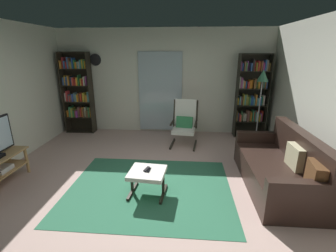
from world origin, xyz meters
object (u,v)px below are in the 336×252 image
Objects in this scene: leather_sofa at (280,169)px; tv_remote at (147,169)px; floor_lamp_by_shelf at (262,82)px; lounge_armchair at (185,122)px; bookshelf_near_sofa at (252,94)px; cell_phone at (148,170)px; bookshelf_near_tv at (78,91)px; wall_clock at (95,60)px; ottoman at (147,175)px.

leather_sofa reaches higher than tv_remote.
floor_lamp_by_shelf is (0.13, 1.82, 1.11)m from leather_sofa.
lounge_armchair is 7.10× the size of tv_remote.
floor_lamp_by_shelf is at bearing -84.99° from bookshelf_near_sofa.
cell_phone is at bearing -170.31° from leather_sofa.
bookshelf_near_tv reaches higher than lounge_armchair.
bookshelf_near_tv is 3.59m from cell_phone.
wall_clock reaches higher than floor_lamp_by_shelf.
leather_sofa is (4.26, -2.38, -0.76)m from bookshelf_near_tv.
wall_clock is at bearing 159.63° from lounge_armchair.
lounge_armchair is 3.53× the size of wall_clock.
leather_sofa is 4.80m from wall_clock.
floor_lamp_by_shelf is 4.00m from wall_clock.
bookshelf_near_tv is at bearing 135.10° from cell_phone.
bookshelf_near_tv is at bearing -162.28° from wall_clock.
floor_lamp_by_shelf is (2.17, 2.18, 1.11)m from ottoman.
bookshelf_near_sofa reaches higher than lounge_armchair.
leather_sofa is 2.28m from lounge_armchair.
tv_remote reaches higher than cell_phone.
lounge_armchair reaches higher than tv_remote.
tv_remote is (2.21, -2.70, -0.68)m from bookshelf_near_tv.
bookshelf_near_sofa is 0.66m from floor_lamp_by_shelf.
lounge_armchair is at bearing -157.03° from bookshelf_near_sofa.
leather_sofa is 2.06m from cell_phone.
bookshelf_near_sofa is at bearing -0.14° from bookshelf_near_tv.
leather_sofa is at bearing 27.05° from tv_remote.
bookshelf_near_tv is at bearing 129.05° from ottoman.
tv_remote is at bearing 108.34° from ottoman.
floor_lamp_by_shelf is (0.05, -0.55, 0.36)m from bookshelf_near_sofa.
ottoman is at bearing -50.95° from bookshelf_near_tv.
bookshelf_near_tv is 14.21× the size of tv_remote.
lounge_armchair is at bearing 93.17° from tv_remote.
leather_sofa is 13.20× the size of tv_remote.
wall_clock reaches higher than ottoman.
cell_phone is at bearing -50.63° from bookshelf_near_tv.
bookshelf_near_sofa is at bearing 57.88° from cell_phone.
bookshelf_near_tv is 3.65× the size of ottoman.
ottoman is (-2.12, -2.73, -0.75)m from bookshelf_near_sofa.
ottoman is (2.22, -2.74, -0.76)m from bookshelf_near_tv.
cell_phone is at bearing -24.55° from tv_remote.
bookshelf_near_tv is 7.05× the size of wall_clock.
wall_clock is (-3.86, 0.16, 0.78)m from bookshelf_near_sofa.
cell_phone is (-2.03, -0.35, 0.08)m from leather_sofa.
floor_lamp_by_shelf is (4.39, -0.56, 0.35)m from bookshelf_near_tv.
bookshelf_near_tv is 4.44m from floor_lamp_by_shelf.
leather_sofa is at bearing 15.42° from cell_phone.
lounge_armchair is 2.75m from wall_clock.
bookshelf_near_sofa reaches higher than tv_remote.
bookshelf_near_tv reaches higher than ottoman.
ottoman is at bearing -134.77° from floor_lamp_by_shelf.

